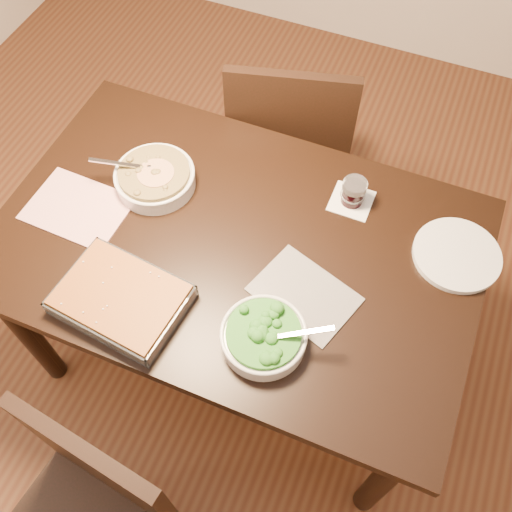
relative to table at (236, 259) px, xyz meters
The scene contains 11 objects.
ground 0.65m from the table, ahead, with size 4.00×4.00×0.00m, color #4A2515.
table is the anchor object (origin of this frame).
magazine_a 0.50m from the table, behind, with size 0.29×0.22×0.01m, color #A93040.
magazine_b 0.28m from the table, 19.50° to the right, with size 0.27×0.19×0.00m, color #23242A.
coaster 0.39m from the table, 45.34° to the left, with size 0.12×0.12×0.00m, color white.
stew_bowl 0.35m from the table, 161.65° to the left, with size 0.26×0.25×0.09m.
broccoli_bowl 0.34m from the table, 53.18° to the right, with size 0.25×0.22×0.09m.
baking_dish 0.38m from the table, 123.70° to the right, with size 0.35×0.28×0.06m.
wine_tumbler 0.40m from the table, 45.34° to the left, with size 0.07×0.07×0.08m.
dinner_plate 0.64m from the table, 17.94° to the left, with size 0.25×0.25×0.02m, color silver.
chair_far 0.66m from the table, 95.27° to the left, with size 0.53×0.53×0.93m.
Camera 1 is at (0.40, -0.81, 2.12)m, focal length 40.00 mm.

